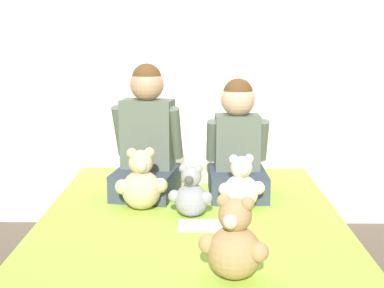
# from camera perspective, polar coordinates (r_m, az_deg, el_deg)

# --- Properties ---
(wall_behind_bed) EXTENTS (8.00, 0.06, 2.50)m
(wall_behind_bed) POSITION_cam_1_polar(r_m,az_deg,el_deg) (3.29, 0.15, 12.63)
(wall_behind_bed) COLOR silver
(wall_behind_bed) RESTS_ON ground_plane
(bed) EXTENTS (1.37, 1.88, 0.39)m
(bed) POSITION_cam_1_polar(r_m,az_deg,el_deg) (2.47, -0.09, -12.45)
(bed) COLOR #2D2D33
(bed) RESTS_ON ground_plane
(child_on_left) EXTENTS (0.37, 0.39, 0.67)m
(child_on_left) POSITION_cam_1_polar(r_m,az_deg,el_deg) (2.73, -4.84, 0.36)
(child_on_left) COLOR #384251
(child_on_left) RESTS_ON bed
(child_on_right) EXTENTS (0.32, 0.35, 0.59)m
(child_on_right) POSITION_cam_1_polar(r_m,az_deg,el_deg) (2.73, 4.87, -0.26)
(child_on_right) COLOR #384251
(child_on_right) RESTS_ON bed
(teddy_bear_held_by_left_child) EXTENTS (0.25, 0.19, 0.30)m
(teddy_bear_held_by_left_child) POSITION_cam_1_polar(r_m,az_deg,el_deg) (2.53, -5.43, -4.22)
(teddy_bear_held_by_left_child) COLOR #D1B78E
(teddy_bear_held_by_left_child) RESTS_ON bed
(teddy_bear_held_by_right_child) EXTENTS (0.22, 0.17, 0.27)m
(teddy_bear_held_by_right_child) POSITION_cam_1_polar(r_m,az_deg,el_deg) (2.53, 5.24, -4.53)
(teddy_bear_held_by_right_child) COLOR silver
(teddy_bear_held_by_right_child) RESTS_ON bed
(teddy_bear_between_children) EXTENTS (0.20, 0.15, 0.24)m
(teddy_bear_between_children) POSITION_cam_1_polar(r_m,az_deg,el_deg) (2.43, -0.14, -5.43)
(teddy_bear_between_children) COLOR #939399
(teddy_bear_between_children) RESTS_ON bed
(teddy_bear_at_foot_of_bed) EXTENTS (0.23, 0.18, 0.29)m
(teddy_bear_at_foot_of_bed) POSITION_cam_1_polar(r_m,az_deg,el_deg) (1.84, 4.55, -10.58)
(teddy_bear_at_foot_of_bed) COLOR tan
(teddy_bear_at_foot_of_bed) RESTS_ON bed
(pillow_at_headboard) EXTENTS (0.55, 0.32, 0.11)m
(pillow_at_headboard) POSITION_cam_1_polar(r_m,az_deg,el_deg) (3.10, 0.09, -2.46)
(pillow_at_headboard) COLOR beige
(pillow_at_headboard) RESTS_ON bed
(sign_card) EXTENTS (0.21, 0.15, 0.00)m
(sign_card) POSITION_cam_1_polar(r_m,az_deg,el_deg) (2.34, 1.10, -8.69)
(sign_card) COLOR white
(sign_card) RESTS_ON bed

